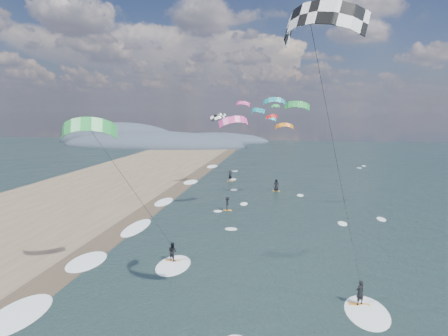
# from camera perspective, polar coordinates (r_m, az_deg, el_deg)

# --- Properties ---
(ground) EXTENTS (260.00, 260.00, 0.00)m
(ground) POSITION_cam_1_polar(r_m,az_deg,el_deg) (24.19, -2.52, -21.25)
(ground) COLOR black
(ground) RESTS_ON ground
(wet_sand_strip) EXTENTS (3.00, 240.00, 0.00)m
(wet_sand_strip) POSITION_cam_1_polar(r_m,az_deg,el_deg) (36.66, -18.09, -10.91)
(wet_sand_strip) COLOR #382D23
(wet_sand_strip) RESTS_ON ground
(coastal_hills) EXTENTS (80.00, 41.00, 15.00)m
(coastal_hills) POSITION_cam_1_polar(r_m,az_deg,el_deg) (137.98, -11.49, 3.65)
(coastal_hills) COLOR #3D4756
(coastal_hills) RESTS_ON ground
(kitesurfer_near_a) EXTENTS (7.68, 9.17, 17.06)m
(kitesurfer_near_a) POSITION_cam_1_polar(r_m,az_deg,el_deg) (18.19, 15.03, 10.63)
(kitesurfer_near_a) COLOR orange
(kitesurfer_near_a) RESTS_ON ground
(kitesurfer_near_b) EXTENTS (6.93, 8.60, 12.41)m
(kitesurfer_near_b) POSITION_cam_1_polar(r_m,az_deg,el_deg) (26.41, -15.62, -1.27)
(kitesurfer_near_b) COLOR orange
(kitesurfer_near_b) RESTS_ON ground
(far_kitesurfers) EXTENTS (9.12, 19.61, 1.82)m
(far_kitesurfers) POSITION_cam_1_polar(r_m,az_deg,el_deg) (53.38, 3.48, -3.31)
(far_kitesurfers) COLOR orange
(far_kitesurfers) RESTS_ON ground
(bg_kite_field) EXTENTS (14.90, 73.55, 6.13)m
(bg_kite_field) POSITION_cam_1_polar(r_m,az_deg,el_deg) (74.16, 6.29, 8.51)
(bg_kite_field) COLOR green
(bg_kite_field) RESTS_ON ground
(shoreline_surf) EXTENTS (2.40, 79.40, 0.11)m
(shoreline_surf) POSITION_cam_1_polar(r_m,az_deg,el_deg) (40.23, -13.41, -8.94)
(shoreline_surf) COLOR white
(shoreline_surf) RESTS_ON ground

